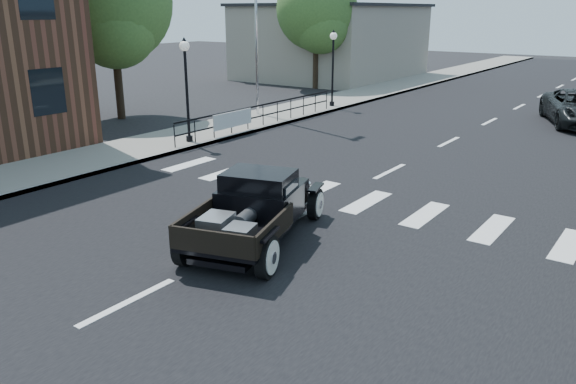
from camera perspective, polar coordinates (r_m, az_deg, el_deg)
The scene contains 12 objects.
ground at distance 11.91m, azimuth -4.65°, elevation -5.47°, with size 120.00×120.00×0.00m, color black.
road at distance 24.80m, azimuth 18.44°, elevation 6.07°, with size 14.00×80.00×0.02m, color black.
road_markings at distance 20.19m, azimuth 14.02°, elevation 3.87°, with size 12.00×60.00×0.06m, color silver, non-canonical shape.
sidewalk_left at distance 28.43m, azimuth 1.84°, elevation 8.52°, with size 3.00×80.00×0.15m, color gray.
low_building_left at distance 42.56m, azimuth 4.50°, elevation 14.90°, with size 10.00×12.00×5.00m, color gray.
railing at distance 23.65m, azimuth -2.55°, elevation 8.01°, with size 0.08×10.00×1.00m, color black, non-canonical shape.
banner at distance 22.13m, azimuth -5.61°, elevation 6.72°, with size 0.04×2.20×0.60m, color silver, non-canonical shape.
lamp_post_b at distance 20.71m, azimuth -10.24°, elevation 10.11°, with size 0.36×0.36×3.70m, color black, non-canonical shape.
lamp_post_c at distance 28.54m, azimuth 4.57°, elevation 12.41°, with size 0.36×0.36×3.70m, color black, non-canonical shape.
big_tree_near at distance 26.70m, azimuth -17.28°, elevation 15.30°, with size 5.24×5.24×7.70m, color #3B5F29, non-canonical shape.
big_tree_far at distance 36.11m, azimuth 2.89°, elevation 16.21°, with size 4.97×4.97×7.29m, color #3B5F29, non-canonical shape.
hotrod_pickup at distance 11.85m, azimuth -3.30°, elevation -1.58°, with size 2.07×4.43×1.53m, color black, non-canonical shape.
Camera 1 is at (7.15, -8.28, 4.72)m, focal length 35.00 mm.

